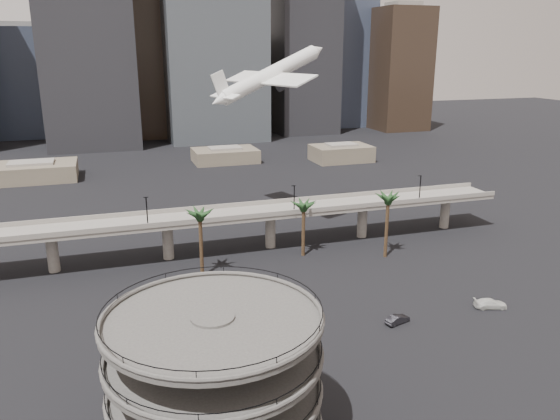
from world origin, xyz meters
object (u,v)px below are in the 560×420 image
object	(u,v)px
parking_ramp	(215,373)
overpass	(220,220)
car_c	(490,304)
car_b	(397,319)
airborne_jet	(270,75)
car_a	(198,333)

from	to	relation	value
parking_ramp	overpass	world-z (taller)	parking_ramp
car_c	car_b	bearing A→B (deg)	106.95
overpass	car_c	distance (m)	54.67
overpass	airborne_jet	bearing A→B (deg)	46.79
parking_ramp	airborne_jet	size ratio (longest dim) A/B	0.69
airborne_jet	car_c	distance (m)	69.97
car_a	car_c	world-z (taller)	car_c
car_a	airborne_jet	bearing A→B (deg)	-47.27
overpass	car_a	xyz separation A→B (m)	(-10.86, -34.06, -6.65)
car_a	overpass	bearing A→B (deg)	-37.05
airborne_jet	car_a	size ratio (longest dim) A/B	7.85
overpass	car_c	bearing A→B (deg)	-46.52
overpass	car_c	world-z (taller)	overpass
car_a	car_b	size ratio (longest dim) A/B	0.95
overpass	car_b	distance (m)	44.59
airborne_jet	car_c	size ratio (longest dim) A/B	5.97
airborne_jet	car_a	xyz separation A→B (m)	(-27.32, -51.58, -35.03)
airborne_jet	car_b	bearing A→B (deg)	-104.60
car_c	overpass	bearing A→B (deg)	60.45
parking_ramp	car_b	bearing A→B (deg)	30.85
airborne_jet	parking_ramp	bearing A→B (deg)	-129.06
car_a	car_c	xyz separation A→B (m)	(48.21, -5.33, 0.08)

